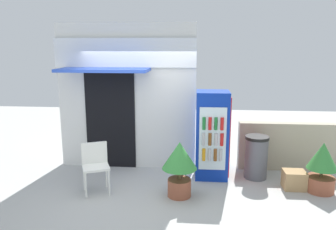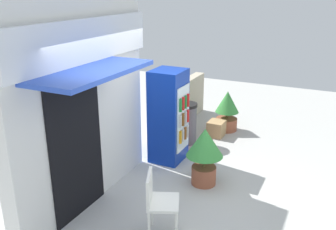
{
  "view_description": "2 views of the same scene",
  "coord_description": "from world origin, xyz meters",
  "px_view_note": "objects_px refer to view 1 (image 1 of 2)",
  "views": [
    {
      "loc": [
        1.11,
        -5.61,
        2.63
      ],
      "look_at": [
        0.61,
        0.23,
        1.39
      ],
      "focal_mm": 35.56,
      "sensor_mm": 36.0,
      "label": 1
    },
    {
      "loc": [
        -4.41,
        -2.0,
        3.17
      ],
      "look_at": [
        0.39,
        0.32,
        1.3
      ],
      "focal_mm": 39.55,
      "sensor_mm": 36.0,
      "label": 2
    }
  ],
  "objects_px": {
    "drink_cooler": "(212,135)",
    "trash_bin": "(256,157)",
    "potted_plant_near_shop": "(179,163)",
    "potted_plant_curbside": "(322,165)",
    "plastic_chair": "(95,163)",
    "cardboard_box": "(294,180)"
  },
  "relations": [
    {
      "from": "drink_cooler",
      "to": "trash_bin",
      "type": "height_order",
      "value": "drink_cooler"
    },
    {
      "from": "drink_cooler",
      "to": "trash_bin",
      "type": "bearing_deg",
      "value": 1.82
    },
    {
      "from": "potted_plant_near_shop",
      "to": "potted_plant_curbside",
      "type": "relative_size",
      "value": 1.07
    },
    {
      "from": "potted_plant_near_shop",
      "to": "trash_bin",
      "type": "bearing_deg",
      "value": 33.02
    },
    {
      "from": "plastic_chair",
      "to": "drink_cooler",
      "type": "bearing_deg",
      "value": 21.86
    },
    {
      "from": "drink_cooler",
      "to": "potted_plant_near_shop",
      "type": "bearing_deg",
      "value": -122.73
    },
    {
      "from": "drink_cooler",
      "to": "potted_plant_curbside",
      "type": "height_order",
      "value": "drink_cooler"
    },
    {
      "from": "potted_plant_curbside",
      "to": "potted_plant_near_shop",
      "type": "bearing_deg",
      "value": -171.06
    },
    {
      "from": "potted_plant_curbside",
      "to": "cardboard_box",
      "type": "distance_m",
      "value": 0.56
    },
    {
      "from": "potted_plant_near_shop",
      "to": "cardboard_box",
      "type": "distance_m",
      "value": 2.21
    },
    {
      "from": "drink_cooler",
      "to": "cardboard_box",
      "type": "distance_m",
      "value": 1.72
    },
    {
      "from": "plastic_chair",
      "to": "potted_plant_near_shop",
      "type": "relative_size",
      "value": 0.9
    },
    {
      "from": "drink_cooler",
      "to": "plastic_chair",
      "type": "xyz_separation_m",
      "value": [
        -2.13,
        -0.85,
        -0.34
      ]
    },
    {
      "from": "plastic_chair",
      "to": "potted_plant_near_shop",
      "type": "bearing_deg",
      "value": -3.1
    },
    {
      "from": "drink_cooler",
      "to": "potted_plant_curbside",
      "type": "bearing_deg",
      "value": -15.37
    },
    {
      "from": "plastic_chair",
      "to": "potted_plant_curbside",
      "type": "bearing_deg",
      "value": 4.47
    },
    {
      "from": "plastic_chair",
      "to": "trash_bin",
      "type": "distance_m",
      "value": 3.14
    },
    {
      "from": "drink_cooler",
      "to": "potted_plant_near_shop",
      "type": "height_order",
      "value": "drink_cooler"
    },
    {
      "from": "potted_plant_curbside",
      "to": "plastic_chair",
      "type": "bearing_deg",
      "value": -175.53
    },
    {
      "from": "trash_bin",
      "to": "potted_plant_near_shop",
      "type": "bearing_deg",
      "value": -146.98
    },
    {
      "from": "drink_cooler",
      "to": "plastic_chair",
      "type": "bearing_deg",
      "value": -158.14
    },
    {
      "from": "potted_plant_curbside",
      "to": "trash_bin",
      "type": "xyz_separation_m",
      "value": [
        -1.07,
        0.56,
        -0.07
      ]
    }
  ]
}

